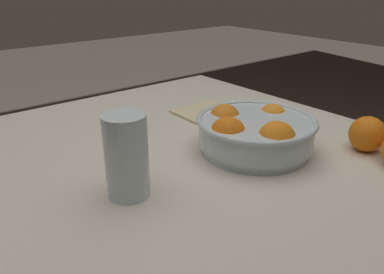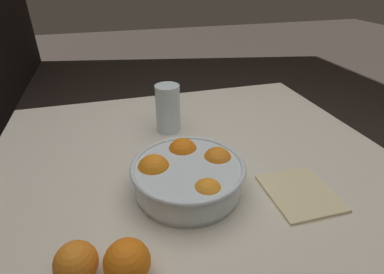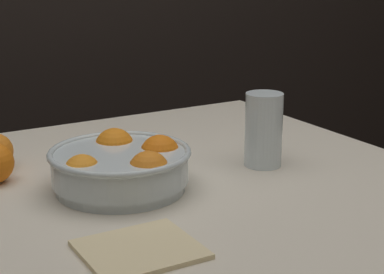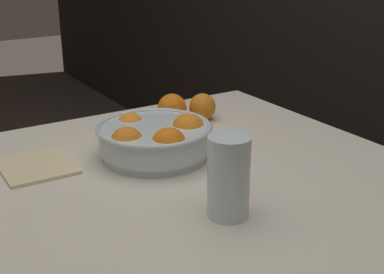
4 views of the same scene
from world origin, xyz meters
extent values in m
cube|color=beige|center=(0.00, 0.00, 0.70)|extent=(1.01, 1.15, 0.03)
cylinder|color=#936B47|center=(0.44, -0.51, 0.34)|extent=(0.05, 0.05, 0.69)
cylinder|color=#936B47|center=(0.44, 0.51, 0.34)|extent=(0.05, 0.05, 0.69)
cylinder|color=silver|center=(-0.13, 0.05, 0.73)|extent=(0.25, 0.25, 0.02)
cylinder|color=silver|center=(-0.13, 0.05, 0.76)|extent=(0.26, 0.26, 0.06)
torus|color=silver|center=(-0.13, 0.05, 0.79)|extent=(0.27, 0.27, 0.01)
sphere|color=orange|center=(-0.05, 0.05, 0.78)|extent=(0.08, 0.08, 0.08)
sphere|color=orange|center=(-0.11, 0.13, 0.78)|extent=(0.08, 0.08, 0.08)
sphere|color=orange|center=(-0.22, 0.03, 0.77)|extent=(0.07, 0.07, 0.07)
sphere|color=orange|center=(-0.11, -0.03, 0.77)|extent=(0.08, 0.08, 0.08)
cylinder|color=#F4A314|center=(0.19, 0.03, 0.78)|extent=(0.07, 0.07, 0.13)
cylinder|color=silver|center=(0.19, 0.03, 0.80)|extent=(0.08, 0.08, 0.16)
sphere|color=orange|center=(-0.33, 0.22, 0.76)|extent=(0.08, 0.08, 0.08)
sphere|color=orange|center=(-0.31, 0.30, 0.75)|extent=(0.08, 0.08, 0.08)
cube|color=beige|center=(-0.22, -0.21, 0.72)|extent=(0.18, 0.16, 0.01)
camera|label=1|loc=(0.48, 0.57, 1.09)|focal=35.00mm
camera|label=2|loc=(-0.69, 0.20, 1.20)|focal=28.00mm
camera|label=3|loc=(-0.60, -1.01, 1.16)|focal=60.00mm
camera|label=4|loc=(0.91, -0.50, 1.21)|focal=50.00mm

